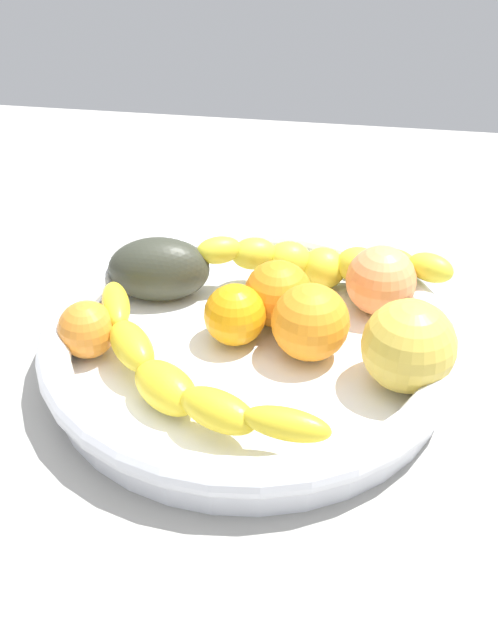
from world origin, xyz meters
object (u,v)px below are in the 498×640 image
(apple_yellow, at_px, (409,346))
(avocado_dark, at_px, (159,270))
(orange_front, at_px, (278,294))
(orange_rear, at_px, (87,330))
(banana_draped_left, at_px, (323,262))
(peach_blush, at_px, (381,281))
(banana_draped_right, at_px, (176,375))
(fruit_bowl, at_px, (249,343))
(orange_mid_left, at_px, (311,319))
(orange_mid_right, at_px, (235,315))

(apple_yellow, bearing_deg, avocado_dark, -23.04)
(orange_front, xyz_separation_m, orange_rear, (0.16, 0.07, -0.01))
(banana_draped_left, distance_m, peach_blush, 0.06)
(banana_draped_right, relative_size, avocado_dark, 2.30)
(banana_draped_right, distance_m, orange_front, 0.14)
(avocado_dark, xyz_separation_m, peach_blush, (-0.21, -0.01, 0.00))
(orange_rear, distance_m, avocado_dark, 0.11)
(fruit_bowl, distance_m, banana_draped_left, 0.12)
(orange_front, height_order, orange_mid_left, orange_mid_left)
(fruit_bowl, relative_size, orange_mid_right, 6.60)
(avocado_dark, bearing_deg, fruit_bowl, 143.98)
(orange_rear, height_order, apple_yellow, apple_yellow)
(banana_draped_right, relative_size, orange_front, 3.61)
(banana_draped_left, bearing_deg, orange_mid_right, 53.42)
(orange_mid_left, bearing_deg, banana_draped_right, 39.29)
(fruit_bowl, xyz_separation_m, orange_mid_left, (-0.05, -0.00, 0.03))
(fruit_bowl, relative_size, orange_rear, 7.23)
(banana_draped_right, bearing_deg, banana_draped_left, -119.64)
(fruit_bowl, height_order, orange_front, orange_front)
(orange_front, distance_m, apple_yellow, 0.13)
(apple_yellow, relative_size, peach_blush, 1.18)
(orange_rear, height_order, peach_blush, peach_blush)
(orange_mid_right, height_order, orange_rear, orange_mid_right)
(orange_front, height_order, orange_mid_right, orange_front)
(fruit_bowl, relative_size, peach_blush, 5.58)
(banana_draped_left, distance_m, banana_draped_right, 0.21)
(orange_front, bearing_deg, orange_mid_right, 44.82)
(banana_draped_left, relative_size, orange_mid_right, 4.51)
(orange_front, relative_size, peach_blush, 0.95)
(fruit_bowl, bearing_deg, avocado_dark, -36.02)
(orange_mid_right, relative_size, apple_yellow, 0.72)
(banana_draped_right, height_order, orange_mid_left, orange_mid_left)
(avocado_dark, relative_size, apple_yellow, 1.26)
(banana_draped_left, bearing_deg, banana_draped_right, 60.36)
(fruit_bowl, xyz_separation_m, banana_draped_right, (0.05, 0.08, 0.02))
(fruit_bowl, distance_m, orange_mid_right, 0.03)
(fruit_bowl, xyz_separation_m, peach_blush, (-0.11, -0.08, 0.03))
(banana_draped_left, height_order, orange_front, orange_front)
(orange_mid_left, xyz_separation_m, avocado_dark, (0.15, -0.07, -0.01))
(orange_front, bearing_deg, banana_draped_left, -120.82)
(orange_rear, bearing_deg, banana_draped_left, -145.49)
(banana_draped_right, relative_size, orange_mid_left, 3.32)
(banana_draped_right, distance_m, orange_mid_right, 0.09)
(banana_draped_left, height_order, orange_rear, banana_draped_left)
(banana_draped_left, height_order, orange_mid_left, orange_mid_left)
(orange_mid_left, xyz_separation_m, orange_mid_right, (0.07, -0.00, -0.01))
(avocado_dark, bearing_deg, orange_front, 166.58)
(orange_front, distance_m, orange_mid_right, 0.05)
(orange_mid_right, bearing_deg, banana_draped_left, -126.58)
(fruit_bowl, height_order, avocado_dark, avocado_dark)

